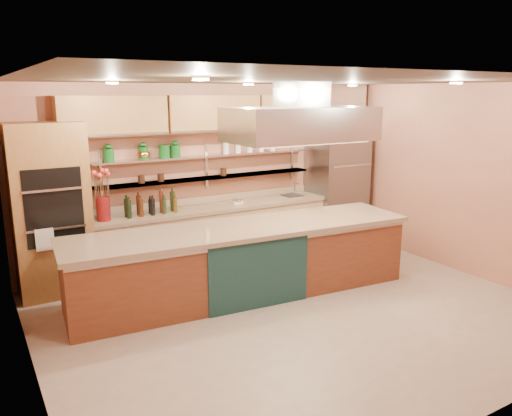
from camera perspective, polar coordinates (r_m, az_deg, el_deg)
floor at (r=6.37m, az=4.71°, el=-11.80°), size 6.00×5.00×0.02m
ceiling at (r=5.79m, az=5.25°, el=14.36°), size 6.00×5.00×0.02m
wall_back at (r=8.05m, az=-5.44°, el=3.97°), size 6.00×0.04×2.80m
wall_front at (r=4.22m, az=25.16°, el=-5.63°), size 6.00×0.04×2.80m
wall_left at (r=4.88m, az=-25.14°, el=-3.22°), size 0.04×5.00×2.80m
wall_right at (r=8.02m, az=22.73°, el=2.97°), size 0.04×5.00×2.80m
oven_stack at (r=7.10m, az=-22.40°, el=-0.25°), size 0.95×0.64×2.30m
refrigerator at (r=9.06m, az=9.18°, el=2.63°), size 0.95×0.72×2.10m
back_counter at (r=7.97m, az=-4.70°, el=-3.01°), size 3.84×0.64×0.93m
wall_shelf_lower at (r=7.92m, az=-5.36°, el=3.45°), size 3.60×0.26×0.03m
wall_shelf_upper at (r=7.87m, az=-5.41°, el=5.97°), size 3.60×0.26×0.03m
upper_cabinets at (r=7.79m, az=-5.02°, el=10.70°), size 4.60×0.36×0.55m
range_hood at (r=6.82m, az=5.15°, el=9.53°), size 2.00×1.00×0.45m
ceiling_downlights at (r=5.95m, az=4.08°, el=14.06°), size 4.00×2.80×0.02m
island at (r=6.69m, az=-1.47°, el=-6.05°), size 4.61×1.38×0.95m
flower_vase at (r=7.20m, az=-17.06°, el=-0.07°), size 0.21×0.21×0.34m
oil_bottle_cluster at (r=7.39m, az=-11.85°, el=0.26°), size 0.82×0.26×0.26m
kitchen_scale at (r=7.96m, az=-2.17°, el=0.81°), size 0.19×0.17×0.09m
bar_faucet at (r=8.65m, az=4.41°, el=2.18°), size 0.04×0.04×0.22m
copper_kettle at (r=7.48m, az=-12.70°, el=6.00°), size 0.23×0.23×0.14m
green_canister at (r=7.58m, az=-10.44°, el=6.38°), size 0.20×0.20×0.19m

